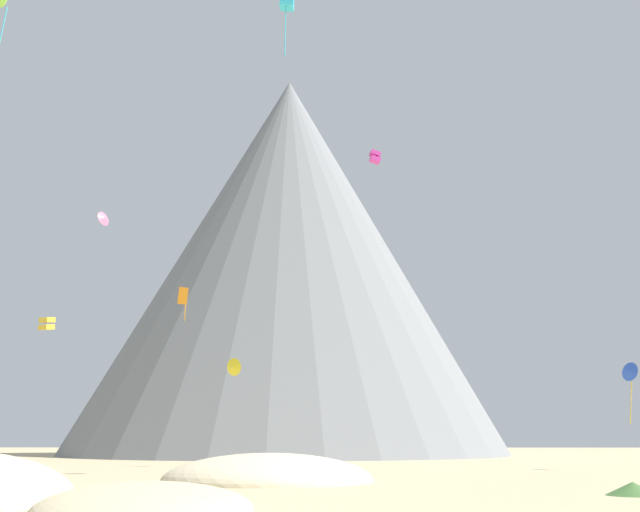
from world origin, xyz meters
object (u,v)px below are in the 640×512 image
(kite_yellow_low, at_px, (233,367))
(kite_gold_low, at_px, (47,324))
(bush_near_left, at_px, (633,489))
(kite_orange_mid, at_px, (183,298))
(rock_massif, at_px, (284,269))
(kite_magenta_mid, at_px, (375,157))
(kite_rainbow_mid, at_px, (104,218))
(kite_blue_low, at_px, (629,373))
(kite_cyan_high, at_px, (287,2))

(kite_yellow_low, distance_m, kite_gold_low, 18.29)
(bush_near_left, relative_size, kite_orange_mid, 0.85)
(rock_massif, bearing_deg, kite_yellow_low, -91.28)
(kite_magenta_mid, xyz_separation_m, kite_orange_mid, (-17.28, 11.36, -9.32))
(bush_near_left, relative_size, rock_massif, 0.04)
(bush_near_left, relative_size, kite_yellow_low, 1.53)
(rock_massif, height_order, kite_yellow_low, rock_massif)
(bush_near_left, bearing_deg, rock_massif, 104.38)
(kite_orange_mid, bearing_deg, bush_near_left, 169.45)
(kite_magenta_mid, height_order, kite_orange_mid, kite_magenta_mid)
(kite_rainbow_mid, distance_m, kite_blue_low, 53.20)
(bush_near_left, distance_m, kite_blue_low, 32.75)
(kite_magenta_mid, relative_size, kite_yellow_low, 0.60)
(bush_near_left, height_order, kite_gold_low, kite_gold_low)
(kite_magenta_mid, bearing_deg, kite_yellow_low, 24.47)
(bush_near_left, height_order, kite_cyan_high, kite_cyan_high)
(kite_cyan_high, xyz_separation_m, kite_gold_low, (-23.77, 16.73, -23.58))
(kite_cyan_high, bearing_deg, kite_blue_low, 114.13)
(bush_near_left, height_order, kite_yellow_low, kite_yellow_low)
(rock_massif, distance_m, kite_yellow_low, 58.52)
(kite_blue_low, bearing_deg, kite_rainbow_mid, -127.94)
(kite_rainbow_mid, distance_m, kite_orange_mid, 15.43)
(rock_massif, bearing_deg, kite_cyan_high, -86.12)
(kite_rainbow_mid, bearing_deg, kite_cyan_high, -108.82)
(kite_blue_low, bearing_deg, rock_massif, 179.96)
(bush_near_left, xyz_separation_m, kite_magenta_mid, (-11.14, 18.67, 24.31))
(rock_massif, relative_size, kite_gold_low, 49.15)
(bush_near_left, distance_m, kite_cyan_high, 43.89)
(kite_yellow_low, bearing_deg, kite_cyan_high, -42.40)
(kite_cyan_high, bearing_deg, rock_massif, -176.41)
(bush_near_left, bearing_deg, kite_blue_low, 68.53)
(kite_yellow_low, distance_m, kite_blue_low, 36.74)
(kite_cyan_high, bearing_deg, kite_gold_low, -125.43)
(rock_massif, bearing_deg, bush_near_left, -75.62)
(bush_near_left, bearing_deg, kite_rainbow_mid, 136.25)
(kite_cyan_high, bearing_deg, kite_orange_mid, -144.13)
(bush_near_left, distance_m, rock_massif, 98.65)
(bush_near_left, distance_m, kite_orange_mid, 43.98)
(kite_blue_low, bearing_deg, kite_gold_low, -123.16)
(kite_rainbow_mid, bearing_deg, bush_near_left, -106.83)
(kite_gold_low, relative_size, kite_orange_mid, 0.47)
(kite_gold_low, distance_m, kite_blue_low, 53.90)
(kite_magenta_mid, relative_size, kite_cyan_high, 0.20)
(bush_near_left, relative_size, kite_magenta_mid, 2.54)
(kite_blue_low, bearing_deg, kite_magenta_mid, -94.21)
(kite_rainbow_mid, bearing_deg, kite_blue_low, -71.28)
(rock_massif, relative_size, kite_magenta_mid, 69.63)
(rock_massif, height_order, kite_gold_low, rock_massif)
(kite_magenta_mid, distance_m, kite_yellow_low, 26.86)
(rock_massif, height_order, kite_cyan_high, rock_massif)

